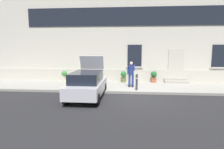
{
  "coord_description": "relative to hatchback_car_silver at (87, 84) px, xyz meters",
  "views": [
    {
      "loc": [
        -0.29,
        -10.73,
        2.86
      ],
      "look_at": [
        -1.39,
        1.6,
        1.1
      ],
      "focal_mm": 30.91,
      "sensor_mm": 36.0,
      "label": 1
    }
  ],
  "objects": [
    {
      "name": "planter_terracotta",
      "position": [
        4.27,
        4.45,
        -0.19
      ],
      "size": [
        0.44,
        0.44,
        0.86
      ],
      "color": "#B25B38",
      "rests_on": "sidewalk"
    },
    {
      "name": "curb_edge",
      "position": [
        2.64,
        1.16,
        -0.72
      ],
      "size": [
        24.0,
        0.12,
        0.15
      ],
      "primitive_type": "cube",
      "color": "gray",
      "rests_on": "ground"
    },
    {
      "name": "bollard_near_person",
      "position": [
        2.84,
        1.57,
        -0.09
      ],
      "size": [
        0.15,
        0.15,
        1.04
      ],
      "color": "#333338",
      "rests_on": "sidewalk"
    },
    {
      "name": "ground_plane",
      "position": [
        2.64,
        0.22,
        -0.8
      ],
      "size": [
        80.0,
        80.0,
        0.0
      ],
      "primitive_type": "plane",
      "color": "#232326"
    },
    {
      "name": "planter_olive",
      "position": [
        1.93,
        4.38,
        -0.19
      ],
      "size": [
        0.44,
        0.44,
        0.86
      ],
      "color": "#606B38",
      "rests_on": "sidewalk"
    },
    {
      "name": "person_on_phone",
      "position": [
        2.49,
        2.51,
        0.35
      ],
      "size": [
        0.51,
        0.49,
        1.75
      ],
      "rotation": [
        0.0,
        0.0,
        -0.14
      ],
      "color": "navy",
      "rests_on": "sidewalk"
    },
    {
      "name": "building_facade",
      "position": [
        2.65,
        5.51,
        2.93
      ],
      "size": [
        24.0,
        1.52,
        7.5
      ],
      "color": "beige",
      "rests_on": "ground"
    },
    {
      "name": "entrance_stoop",
      "position": [
        5.97,
        4.56,
        -0.52
      ],
      "size": [
        1.74,
        0.64,
        0.32
      ],
      "color": "#9E998E",
      "rests_on": "sidewalk"
    },
    {
      "name": "hatchback_car_silver",
      "position": [
        0.0,
        0.0,
        0.0
      ],
      "size": [
        1.8,
        4.07,
        2.34
      ],
      "color": "#B7B7BF",
      "rests_on": "ground"
    },
    {
      "name": "planter_cream",
      "position": [
        -2.75,
        4.22,
        -0.19
      ],
      "size": [
        0.44,
        0.44,
        0.86
      ],
      "color": "beige",
      "rests_on": "sidewalk"
    },
    {
      "name": "sidewalk",
      "position": [
        2.64,
        3.02,
        -0.72
      ],
      "size": [
        24.0,
        3.6,
        0.15
      ],
      "primitive_type": "cube",
      "color": "#99968E",
      "rests_on": "ground"
    },
    {
      "name": "planter_charcoal",
      "position": [
        -0.41,
        4.07,
        -0.19
      ],
      "size": [
        0.44,
        0.44,
        0.86
      ],
      "color": "#2D2D30",
      "rests_on": "sidewalk"
    },
    {
      "name": "bollard_far_left",
      "position": [
        -0.87,
        1.57,
        -0.09
      ],
      "size": [
        0.15,
        0.15,
        1.04
      ],
      "color": "#333338",
      "rests_on": "sidewalk"
    }
  ]
}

